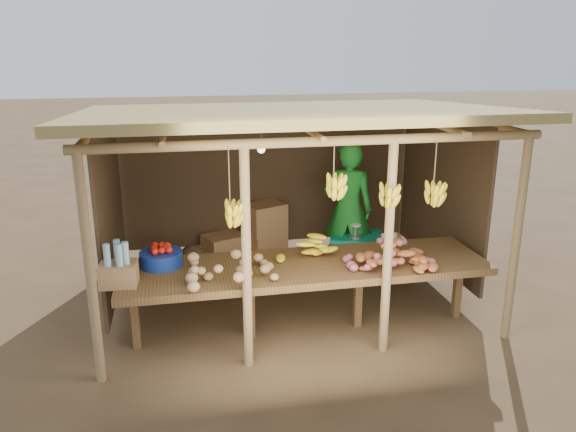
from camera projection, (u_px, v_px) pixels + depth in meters
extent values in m
plane|color=brown|center=(288.00, 295.00, 7.10)|extent=(60.00, 60.00, 0.00)
cylinder|color=#94774C|center=(90.00, 272.00, 4.98)|extent=(0.09, 0.09, 2.20)
cylinder|color=#94774C|center=(516.00, 241.00, 5.78)|extent=(0.09, 0.09, 2.20)
cylinder|color=#94774C|center=(119.00, 191.00, 7.79)|extent=(0.09, 0.09, 2.20)
cylinder|color=#94774C|center=(403.00, 177.00, 8.59)|extent=(0.09, 0.09, 2.20)
cylinder|color=#94774C|center=(247.00, 261.00, 5.24)|extent=(0.09, 0.09, 2.20)
cylinder|color=#94774C|center=(388.00, 250.00, 5.51)|extent=(0.09, 0.09, 2.20)
cylinder|color=#94774C|center=(321.00, 142.00, 5.06)|extent=(4.40, 0.09, 0.09)
cylinder|color=#94774C|center=(267.00, 107.00, 7.87)|extent=(4.40, 0.09, 0.09)
cube|color=#A28B4B|center=(288.00, 113.00, 6.44)|extent=(4.70, 3.50, 0.28)
cube|color=#453320|center=(268.00, 176.00, 8.14)|extent=(4.20, 0.04, 1.98)
cube|color=#453320|center=(110.00, 208.00, 6.54)|extent=(0.04, 2.40, 1.98)
cube|color=#453320|center=(441.00, 191.00, 7.33)|extent=(0.04, 2.40, 1.98)
cube|color=brown|center=(306.00, 267.00, 5.99)|extent=(3.90, 1.05, 0.08)
cube|color=brown|center=(135.00, 316.00, 5.77)|extent=(0.08, 0.08, 0.72)
cube|color=brown|center=(251.00, 306.00, 5.99)|extent=(0.08, 0.08, 0.72)
cube|color=brown|center=(358.00, 297.00, 6.22)|extent=(0.08, 0.08, 0.72)
cube|color=brown|center=(458.00, 288.00, 6.45)|extent=(0.08, 0.08, 0.72)
cylinder|color=navy|center=(161.00, 259.00, 5.91)|extent=(0.45, 0.45, 0.16)
cube|color=#A17148|center=(119.00, 274.00, 5.42)|extent=(0.37, 0.30, 0.22)
imported|color=#1A7824|center=(348.00, 210.00, 7.51)|extent=(0.78, 0.64, 1.84)
cube|color=brown|center=(356.00, 258.00, 7.61)|extent=(0.73, 0.68, 0.55)
cube|color=#0C877A|center=(356.00, 236.00, 7.52)|extent=(0.82, 0.76, 0.06)
cube|color=#A17148|center=(265.00, 246.00, 8.14)|extent=(0.67, 0.61, 0.43)
cube|color=#A17148|center=(264.00, 218.00, 8.02)|extent=(0.67, 0.61, 0.43)
cube|color=#A17148|center=(224.00, 249.00, 8.03)|extent=(0.67, 0.61, 0.43)
ellipsoid|color=#453320|center=(163.00, 264.00, 7.43)|extent=(0.43, 0.43, 0.58)
ellipsoid|color=#453320|center=(193.00, 262.00, 7.51)|extent=(0.43, 0.43, 0.58)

